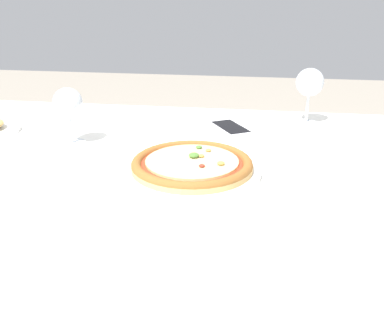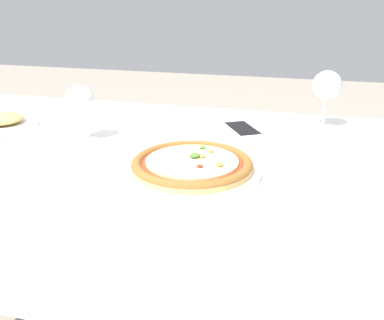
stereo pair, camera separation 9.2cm
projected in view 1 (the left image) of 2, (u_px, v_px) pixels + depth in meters
dining_table at (120, 191)px, 1.02m from camera, size 1.43×1.04×0.71m
pizza_plate at (192, 166)px, 0.93m from camera, size 0.30×0.30×0.04m
wine_glass_far_left at (310, 84)px, 1.24m from camera, size 0.08×0.08×0.16m
wine_glass_far_right at (68, 104)px, 1.07m from camera, size 0.07×0.07×0.15m
cell_phone at (230, 128)px, 1.22m from camera, size 0.13×0.16×0.01m
napkin_folded at (278, 213)px, 0.75m from camera, size 0.17×0.13×0.01m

